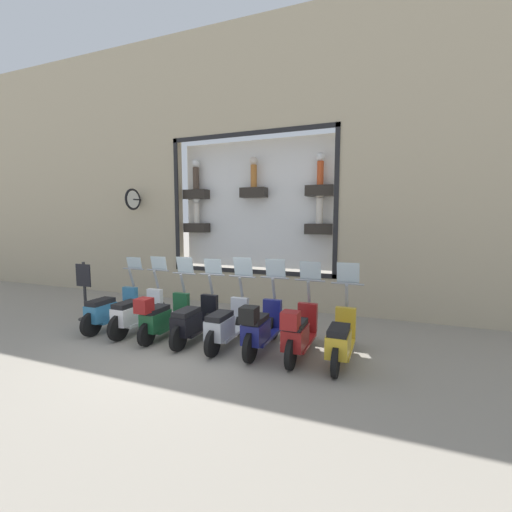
{
  "coord_description": "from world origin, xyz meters",
  "views": [
    {
      "loc": [
        -5.47,
        -3.69,
        2.46
      ],
      "look_at": [
        1.78,
        -0.84,
        1.63
      ],
      "focal_mm": 24.0,
      "sensor_mm": 36.0,
      "label": 1
    }
  ],
  "objects": [
    {
      "name": "scooter_teal_7",
      "position": [
        0.33,
        2.12,
        0.43
      ],
      "size": [
        1.8,
        0.61,
        1.55
      ],
      "color": "black",
      "rests_on": "ground_plane"
    },
    {
      "name": "scooter_navy_2",
      "position": [
        0.27,
        -1.51,
        0.49
      ],
      "size": [
        1.81,
        0.6,
        1.66
      ],
      "color": "black",
      "rests_on": "ground_plane"
    },
    {
      "name": "building_facade",
      "position": [
        3.6,
        0.0,
        3.96
      ],
      "size": [
        1.25,
        36.0,
        7.81
      ],
      "color": "tan",
      "rests_on": "ground_plane"
    },
    {
      "name": "scooter_white_6",
      "position": [
        0.33,
        1.39,
        0.44
      ],
      "size": [
        1.81,
        0.6,
        1.6
      ],
      "color": "black",
      "rests_on": "ground_plane"
    },
    {
      "name": "scooter_yellow_0",
      "position": [
        0.33,
        -2.97,
        0.43
      ],
      "size": [
        1.8,
        0.61,
        1.65
      ],
      "color": "black",
      "rests_on": "ground_plane"
    },
    {
      "name": "scooter_green_5",
      "position": [
        0.26,
        0.67,
        0.46
      ],
      "size": [
        1.79,
        0.6,
        1.62
      ],
      "color": "black",
      "rests_on": "ground_plane"
    },
    {
      "name": "ground_plane",
      "position": [
        0.0,
        0.0,
        0.0
      ],
      "size": [
        120.0,
        120.0,
        0.0
      ],
      "primitive_type": "plane",
      "color": "gray"
    },
    {
      "name": "scooter_black_4",
      "position": [
        0.33,
        -0.06,
        0.43
      ],
      "size": [
        1.8,
        0.61,
        1.6
      ],
      "color": "black",
      "rests_on": "ground_plane"
    },
    {
      "name": "shop_sign_post",
      "position": [
        0.68,
        3.27,
        0.76
      ],
      "size": [
        0.36,
        0.45,
        1.43
      ],
      "color": "#232326",
      "rests_on": "ground_plane"
    },
    {
      "name": "scooter_red_1",
      "position": [
        0.27,
        -2.24,
        0.48
      ],
      "size": [
        1.8,
        0.61,
        1.64
      ],
      "color": "black",
      "rests_on": "ground_plane"
    },
    {
      "name": "scooter_silver_3",
      "position": [
        0.33,
        -0.79,
        0.43
      ],
      "size": [
        1.8,
        0.6,
        1.66
      ],
      "color": "black",
      "rests_on": "ground_plane"
    }
  ]
}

